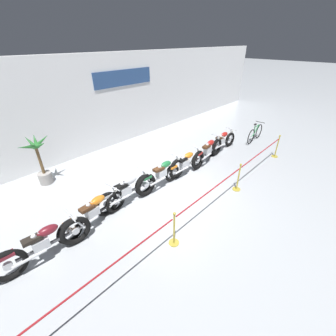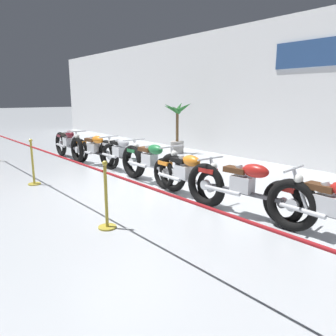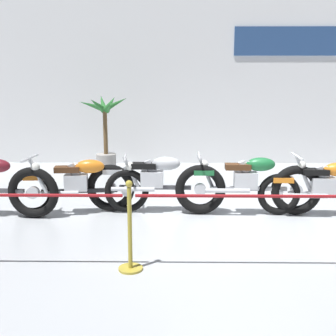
{
  "view_description": "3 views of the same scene",
  "coord_description": "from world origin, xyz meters",
  "px_view_note": "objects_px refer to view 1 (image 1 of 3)",
  "views": [
    {
      "loc": [
        -4.73,
        -4.18,
        4.69
      ],
      "look_at": [
        0.65,
        0.88,
        0.42
      ],
      "focal_mm": 24.0,
      "sensor_mm": 36.0,
      "label": 1
    },
    {
      "loc": [
        5.96,
        -3.77,
        1.97
      ],
      "look_at": [
        1.33,
        0.1,
        0.66
      ],
      "focal_mm": 35.0,
      "sensor_mm": 36.0,
      "label": 2
    },
    {
      "loc": [
        -1.11,
        -5.95,
        2.12
      ],
      "look_at": [
        -1.21,
        1.06,
        0.68
      ],
      "focal_mm": 45.0,
      "sensor_mm": 36.0,
      "label": 3
    }
  ],
  "objects_px": {
    "motorcycle_red_5": "(208,151)",
    "motorcycle_red_6": "(221,142)",
    "stanchion_far_left": "(179,219)",
    "motorcycle_orange_4": "(185,164)",
    "bicycle": "(255,134)",
    "motorcycle_green_3": "(163,174)",
    "motorcycle_maroon_0": "(44,245)",
    "stanchion_far_right": "(276,149)",
    "potted_palm_left_of_row": "(40,162)",
    "stanchion_mid_left": "(174,233)",
    "motorcycle_orange_1": "(94,212)",
    "stanchion_mid_right": "(238,181)",
    "motorcycle_silver_2": "(127,191)"
  },
  "relations": [
    {
      "from": "motorcycle_red_6",
      "to": "motorcycle_orange_1",
      "type": "bearing_deg",
      "value": -179.52
    },
    {
      "from": "stanchion_mid_left",
      "to": "bicycle",
      "type": "bearing_deg",
      "value": 10.73
    },
    {
      "from": "motorcycle_green_3",
      "to": "motorcycle_red_5",
      "type": "relative_size",
      "value": 0.97
    },
    {
      "from": "motorcycle_red_5",
      "to": "motorcycle_red_6",
      "type": "xyz_separation_m",
      "value": [
        1.34,
        0.16,
        -0.02
      ]
    },
    {
      "from": "stanchion_far_right",
      "to": "stanchion_mid_left",
      "type": "bearing_deg",
      "value": 180.0
    },
    {
      "from": "motorcycle_orange_1",
      "to": "bicycle",
      "type": "xyz_separation_m",
      "value": [
        9.01,
        -0.58,
        -0.07
      ]
    },
    {
      "from": "stanchion_mid_left",
      "to": "motorcycle_green_3",
      "type": "bearing_deg",
      "value": 50.8
    },
    {
      "from": "motorcycle_red_5",
      "to": "stanchion_far_right",
      "type": "bearing_deg",
      "value": -38.6
    },
    {
      "from": "motorcycle_red_5",
      "to": "motorcycle_red_6",
      "type": "height_order",
      "value": "motorcycle_red_5"
    },
    {
      "from": "stanchion_far_left",
      "to": "stanchion_mid_left",
      "type": "xyz_separation_m",
      "value": [
        -0.18,
        0.0,
        -0.38
      ]
    },
    {
      "from": "motorcycle_red_6",
      "to": "stanchion_mid_left",
      "type": "bearing_deg",
      "value": -159.5
    },
    {
      "from": "motorcycle_maroon_0",
      "to": "potted_palm_left_of_row",
      "type": "xyz_separation_m",
      "value": [
        1.33,
        3.48,
        0.39
      ]
    },
    {
      "from": "bicycle",
      "to": "stanchion_far_right",
      "type": "distance_m",
      "value": 1.87
    },
    {
      "from": "motorcycle_green_3",
      "to": "stanchion_far_right",
      "type": "distance_m",
      "value": 5.6
    },
    {
      "from": "motorcycle_green_3",
      "to": "motorcycle_red_5",
      "type": "bearing_deg",
      "value": -2.0
    },
    {
      "from": "potted_palm_left_of_row",
      "to": "motorcycle_orange_4",
      "type": "bearing_deg",
      "value": -39.72
    },
    {
      "from": "motorcycle_maroon_0",
      "to": "motorcycle_red_6",
      "type": "bearing_deg",
      "value": 1.65
    },
    {
      "from": "bicycle",
      "to": "motorcycle_orange_1",
      "type": "bearing_deg",
      "value": 176.34
    },
    {
      "from": "motorcycle_red_5",
      "to": "bicycle",
      "type": "relative_size",
      "value": 1.36
    },
    {
      "from": "motorcycle_orange_4",
      "to": "stanchion_far_right",
      "type": "relative_size",
      "value": 2.03
    },
    {
      "from": "motorcycle_red_5",
      "to": "stanchion_mid_left",
      "type": "height_order",
      "value": "stanchion_mid_left"
    },
    {
      "from": "motorcycle_red_5",
      "to": "motorcycle_maroon_0",
      "type": "bearing_deg",
      "value": -179.35
    },
    {
      "from": "potted_palm_left_of_row",
      "to": "stanchion_mid_right",
      "type": "relative_size",
      "value": 1.77
    },
    {
      "from": "motorcycle_orange_1",
      "to": "motorcycle_red_5",
      "type": "height_order",
      "value": "motorcycle_red_5"
    },
    {
      "from": "motorcycle_maroon_0",
      "to": "potted_palm_left_of_row",
      "type": "relative_size",
      "value": 1.24
    },
    {
      "from": "motorcycle_maroon_0",
      "to": "motorcycle_green_3",
      "type": "relative_size",
      "value": 0.99
    },
    {
      "from": "motorcycle_red_6",
      "to": "potted_palm_left_of_row",
      "type": "xyz_separation_m",
      "value": [
        -6.87,
        3.24,
        0.42
      ]
    },
    {
      "from": "stanchion_mid_right",
      "to": "potted_palm_left_of_row",
      "type": "bearing_deg",
      "value": 129.68
    },
    {
      "from": "bicycle",
      "to": "potted_palm_left_of_row",
      "type": "bearing_deg",
      "value": 156.96
    },
    {
      "from": "stanchion_mid_right",
      "to": "stanchion_mid_left",
      "type": "bearing_deg",
      "value": 180.0
    },
    {
      "from": "motorcycle_orange_4",
      "to": "stanchion_mid_left",
      "type": "xyz_separation_m",
      "value": [
        -2.92,
        -2.03,
        -0.1
      ]
    },
    {
      "from": "motorcycle_orange_1",
      "to": "stanchion_far_left",
      "type": "height_order",
      "value": "stanchion_far_left"
    },
    {
      "from": "motorcycle_red_5",
      "to": "stanchion_mid_right",
      "type": "bearing_deg",
      "value": -117.95
    },
    {
      "from": "motorcycle_silver_2",
      "to": "potted_palm_left_of_row",
      "type": "distance_m",
      "value": 3.48
    },
    {
      "from": "bicycle",
      "to": "stanchion_far_right",
      "type": "bearing_deg",
      "value": -125.95
    },
    {
      "from": "motorcycle_orange_1",
      "to": "stanchion_mid_left",
      "type": "distance_m",
      "value": 2.33
    },
    {
      "from": "motorcycle_silver_2",
      "to": "motorcycle_red_5",
      "type": "xyz_separation_m",
      "value": [
        4.21,
        -0.21,
        -0.0
      ]
    },
    {
      "from": "motorcycle_red_6",
      "to": "stanchion_mid_left",
      "type": "relative_size",
      "value": 2.11
    },
    {
      "from": "motorcycle_green_3",
      "to": "motorcycle_red_5",
      "type": "height_order",
      "value": "motorcycle_green_3"
    },
    {
      "from": "motorcycle_green_3",
      "to": "potted_palm_left_of_row",
      "type": "xyz_separation_m",
      "value": [
        -2.83,
        3.31,
        0.39
      ]
    },
    {
      "from": "stanchion_far_left",
      "to": "motorcycle_orange_4",
      "type": "bearing_deg",
      "value": 36.53
    },
    {
      "from": "motorcycle_maroon_0",
      "to": "motorcycle_red_5",
      "type": "height_order",
      "value": "motorcycle_maroon_0"
    },
    {
      "from": "motorcycle_orange_1",
      "to": "stanchion_mid_right",
      "type": "xyz_separation_m",
      "value": [
        4.37,
        -2.09,
        -0.11
      ]
    },
    {
      "from": "motorcycle_green_3",
      "to": "stanchion_far_right",
      "type": "height_order",
      "value": "stanchion_far_right"
    },
    {
      "from": "motorcycle_orange_4",
      "to": "bicycle",
      "type": "distance_m",
      "value": 5.1
    },
    {
      "from": "motorcycle_red_5",
      "to": "potted_palm_left_of_row",
      "type": "relative_size",
      "value": 1.3
    },
    {
      "from": "bicycle",
      "to": "potted_palm_left_of_row",
      "type": "height_order",
      "value": "potted_palm_left_of_row"
    },
    {
      "from": "motorcycle_orange_4",
      "to": "bicycle",
      "type": "height_order",
      "value": "bicycle"
    },
    {
      "from": "motorcycle_maroon_0",
      "to": "stanchion_far_right",
      "type": "height_order",
      "value": "stanchion_far_right"
    },
    {
      "from": "motorcycle_green_3",
      "to": "motorcycle_red_5",
      "type": "distance_m",
      "value": 2.7
    }
  ]
}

